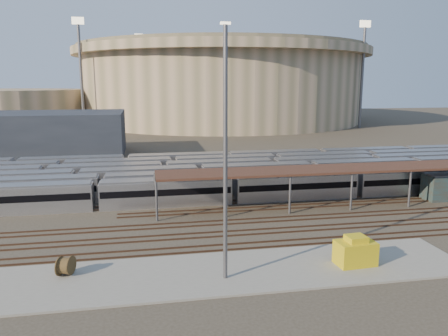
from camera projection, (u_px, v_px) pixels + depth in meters
ground at (222, 220)px, 54.21m from camera, size 420.00×420.00×0.00m
apron at (197, 274)px, 38.83m from camera, size 50.00×9.00×0.20m
subway_trains at (204, 175)px, 71.74m from camera, size 124.32×23.90×3.60m
inspection_shed at (372, 169)px, 61.00m from camera, size 60.30×6.00×5.30m
empty_tracks at (230, 233)px, 49.37m from camera, size 170.00×9.62×0.18m
stadium at (222, 83)px, 190.49m from camera, size 124.00×124.00×32.50m
secondary_arena at (9, 108)px, 167.60m from camera, size 56.00×56.00×14.00m
service_building at (30, 135)px, 100.08m from camera, size 42.00×20.00×10.00m
floodlight_0 at (81, 71)px, 150.97m from camera, size 4.00×1.00×38.40m
floodlight_2 at (362, 71)px, 159.07m from camera, size 4.00×1.00×38.40m
floodlight_3 at (140, 73)px, 202.75m from camera, size 4.00×1.00×38.40m
cable_reel_east at (66, 266)px, 38.33m from camera, size 1.48×1.95×1.73m
yard_light_pole at (225, 156)px, 35.88m from camera, size 0.80×0.36×21.31m
yellow_equipment at (355, 253)px, 40.56m from camera, size 3.70×2.46×2.22m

